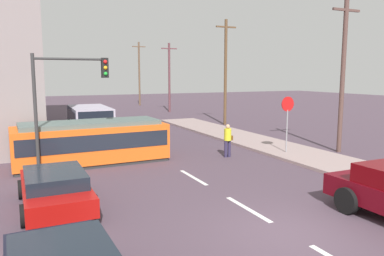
# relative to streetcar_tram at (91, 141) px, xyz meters

# --- Properties ---
(ground_plane) EXTENTS (120.00, 120.00, 0.00)m
(ground_plane) POSITION_rel_streetcar_tram_xyz_m (3.24, -0.33, -1.02)
(ground_plane) COLOR #4C3C48
(sidewalk_curb_right) EXTENTS (3.20, 36.00, 0.14)m
(sidewalk_curb_right) POSITION_rel_streetcar_tram_xyz_m (10.04, -4.33, -0.95)
(sidewalk_curb_right) COLOR gray
(sidewalk_curb_right) RESTS_ON ground
(lane_stripe_1) EXTENTS (0.16, 2.40, 0.01)m
(lane_stripe_1) POSITION_rel_streetcar_tram_xyz_m (3.24, -8.33, -1.02)
(lane_stripe_1) COLOR silver
(lane_stripe_1) RESTS_ON ground
(lane_stripe_2) EXTENTS (0.16, 2.40, 0.01)m
(lane_stripe_2) POSITION_rel_streetcar_tram_xyz_m (3.24, -4.33, -1.02)
(lane_stripe_2) COLOR silver
(lane_stripe_2) RESTS_ON ground
(lane_stripe_3) EXTENTS (0.16, 2.40, 0.01)m
(lane_stripe_3) POSITION_rel_streetcar_tram_xyz_m (3.24, 6.00, -1.02)
(lane_stripe_3) COLOR silver
(lane_stripe_3) RESTS_ON ground
(lane_stripe_4) EXTENTS (0.16, 2.40, 0.01)m
(lane_stripe_4) POSITION_rel_streetcar_tram_xyz_m (3.24, 12.00, -1.02)
(lane_stripe_4) COLOR silver
(lane_stripe_4) RESTS_ON ground
(streetcar_tram) EXTENTS (6.99, 2.73, 1.98)m
(streetcar_tram) POSITION_rel_streetcar_tram_xyz_m (0.00, 0.00, 0.00)
(streetcar_tram) COLOR orange
(streetcar_tram) RESTS_ON ground
(city_bus) EXTENTS (2.62, 5.40, 1.87)m
(city_bus) POSITION_rel_streetcar_tram_xyz_m (1.55, 9.35, 0.05)
(city_bus) COLOR #B9AFC3
(city_bus) RESTS_ON ground
(pedestrian_crossing) EXTENTS (0.51, 0.36, 1.67)m
(pedestrian_crossing) POSITION_rel_streetcar_tram_xyz_m (6.45, -1.58, -0.08)
(pedestrian_crossing) COLOR #2E2745
(pedestrian_crossing) RESTS_ON ground
(parked_sedan_mid) EXTENTS (2.13, 4.42, 1.19)m
(parked_sedan_mid) POSITION_rel_streetcar_tram_xyz_m (-2.14, -5.64, -0.40)
(parked_sedan_mid) COLOR #AC100D
(parked_sedan_mid) RESTS_ON ground
(stop_sign) EXTENTS (0.76, 0.07, 2.88)m
(stop_sign) POSITION_rel_streetcar_tram_xyz_m (9.49, -2.38, 1.17)
(stop_sign) COLOR gray
(stop_sign) RESTS_ON sidewalk_curb_right
(traffic_light_mast) EXTENTS (3.04, 0.33, 4.96)m
(traffic_light_mast) POSITION_rel_streetcar_tram_xyz_m (-1.20, -1.49, 2.47)
(traffic_light_mast) COLOR #333333
(traffic_light_mast) RESTS_ON ground
(utility_pole_near) EXTENTS (1.80, 0.24, 8.01)m
(utility_pole_near) POSITION_rel_streetcar_tram_xyz_m (12.52, -3.00, 3.16)
(utility_pole_near) COLOR brown
(utility_pole_near) RESTS_ON ground
(utility_pole_mid) EXTENTS (1.80, 0.24, 8.52)m
(utility_pole_mid) POSITION_rel_streetcar_tram_xyz_m (12.53, 9.31, 3.42)
(utility_pole_mid) COLOR brown
(utility_pole_mid) RESTS_ON ground
(utility_pole_far) EXTENTS (1.80, 0.24, 7.53)m
(utility_pole_far) POSITION_rel_streetcar_tram_xyz_m (12.31, 21.28, 2.92)
(utility_pole_far) COLOR brown
(utility_pole_far) RESTS_ON ground
(utility_pole_distant) EXTENTS (1.80, 0.24, 8.38)m
(utility_pole_distant) POSITION_rel_streetcar_tram_xyz_m (11.97, 31.36, 3.35)
(utility_pole_distant) COLOR brown
(utility_pole_distant) RESTS_ON ground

